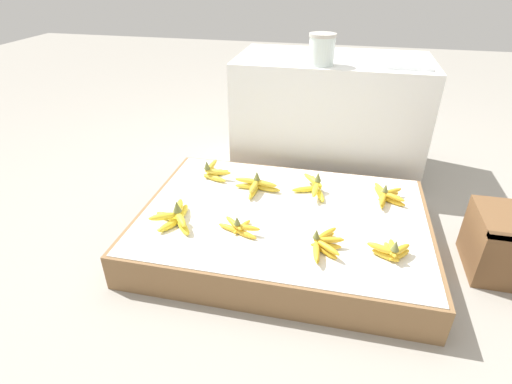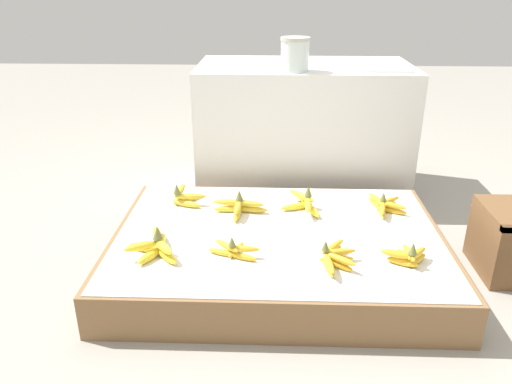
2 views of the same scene
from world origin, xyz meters
The scene contains 14 objects.
ground_plane centered at (0.00, 0.00, 0.00)m, with size 10.00×10.00×0.00m, color gray.
display_platform centered at (0.00, 0.00, 0.08)m, with size 1.29×0.92×0.17m.
back_vendor_table centered at (0.13, 0.86, 0.34)m, with size 1.09×0.59×0.68m.
banana_bunch_front_left centered at (-0.45, -0.18, 0.20)m, with size 0.21×0.23×0.11m.
banana_bunch_front_midleft centered at (-0.16, -0.18, 0.19)m, with size 0.19×0.14×0.08m.
banana_bunch_front_midright centered at (0.19, -0.23, 0.19)m, with size 0.13×0.24×0.09m.
banana_bunch_front_right centered at (0.45, -0.21, 0.20)m, with size 0.18×0.13×0.10m.
banana_bunch_middle_left centered at (-0.42, 0.26, 0.20)m, with size 0.16×0.18×0.10m.
banana_bunch_middle_midleft centered at (-0.17, 0.17, 0.20)m, with size 0.24×0.16×0.10m.
banana_bunch_middle_midright centered at (0.12, 0.22, 0.20)m, with size 0.18×0.26×0.10m.
banana_bunch_middle_right centered at (0.46, 0.21, 0.19)m, with size 0.15×0.22×0.09m.
glass_jar centered at (0.07, 0.66, 0.76)m, with size 0.14×0.14×0.16m.
foam_tray_white centered at (0.01, 0.93, 0.69)m, with size 0.21×0.19×0.02m.
foam_tray_dark centered at (0.51, 0.73, 0.69)m, with size 0.23×0.18×0.02m.
Camera 1 is at (0.21, -1.50, 1.17)m, focal length 28.00 mm.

